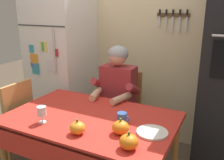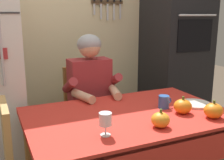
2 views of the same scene
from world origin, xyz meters
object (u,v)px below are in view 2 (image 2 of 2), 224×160
object	(u,v)px
dining_table	(130,126)
pumpkin_medium	(213,111)
chair_behind_person	(86,111)
coffee_mug	(164,102)
wine_glass	(105,120)
wall_oven	(175,47)
pumpkin_large	(160,120)
seated_person	(92,93)
pumpkin_small	(183,106)
serving_tray	(195,104)

from	to	relation	value
dining_table	pumpkin_medium	world-z (taller)	pumpkin_medium
chair_behind_person	coffee_mug	bearing A→B (deg)	-66.15
chair_behind_person	wine_glass	distance (m)	1.11
wine_glass	pumpkin_medium	bearing A→B (deg)	-2.90
coffee_mug	chair_behind_person	bearing A→B (deg)	113.85
wall_oven	pumpkin_large	size ratio (longest dim) A/B	18.21
wall_oven	seated_person	size ratio (longest dim) A/B	1.69
dining_table	pumpkin_small	size ratio (longest dim) A/B	11.18
wall_oven	serving_tray	bearing A→B (deg)	-118.07
seated_person	pumpkin_medium	distance (m)	1.03
dining_table	wine_glass	world-z (taller)	wine_glass
pumpkin_large	chair_behind_person	bearing A→B (deg)	96.41
pumpkin_medium	seated_person	bearing A→B (deg)	120.71
coffee_mug	wine_glass	bearing A→B (deg)	-155.49
seated_person	pumpkin_large	bearing A→B (deg)	-82.21
wall_oven	serving_tray	size ratio (longest dim) A/B	9.15
pumpkin_medium	pumpkin_small	world-z (taller)	same
pumpkin_large	pumpkin_medium	xyz separation A→B (m)	(0.41, -0.01, 0.00)
dining_table	pumpkin_large	size ratio (longest dim) A/B	12.14
wall_oven	chair_behind_person	world-z (taller)	wall_oven
wall_oven	pumpkin_large	world-z (taller)	wall_oven
chair_behind_person	pumpkin_medium	size ratio (longest dim) A/B	7.42
wine_glass	pumpkin_medium	size ratio (longest dim) A/B	1.09
pumpkin_large	serving_tray	bearing A→B (deg)	27.33
dining_table	pumpkin_small	world-z (taller)	pumpkin_small
pumpkin_medium	serving_tray	distance (m)	0.28
wall_oven	chair_behind_person	bearing A→B (deg)	-173.27
chair_behind_person	pumpkin_small	world-z (taller)	chair_behind_person
pumpkin_large	pumpkin_small	xyz separation A→B (m)	(0.28, 0.14, 0.00)
serving_tray	pumpkin_large	bearing A→B (deg)	-152.67
wine_glass	serving_tray	distance (m)	0.87
wine_glass	pumpkin_large	bearing A→B (deg)	-4.03
seated_person	pumpkin_small	distance (m)	0.83
wine_glass	pumpkin_large	size ratio (longest dim) A/B	1.18
seated_person	pumpkin_medium	bearing A→B (deg)	-59.29
wall_oven	chair_behind_person	size ratio (longest dim) A/B	2.26
wall_oven	coffee_mug	distance (m)	1.21
seated_person	pumpkin_small	size ratio (longest dim) A/B	9.95
dining_table	chair_behind_person	bearing A→B (deg)	93.83
wall_oven	seated_person	bearing A→B (deg)	-163.87
wine_glass	pumpkin_large	world-z (taller)	wine_glass
coffee_mug	serving_tray	size ratio (longest dim) A/B	0.46
wine_glass	dining_table	bearing A→B (deg)	40.34
wine_glass	serving_tray	size ratio (longest dim) A/B	0.59
pumpkin_small	serving_tray	bearing A→B (deg)	27.81
pumpkin_large	pumpkin_small	bearing A→B (deg)	26.98
wall_oven	coffee_mug	xyz separation A→B (m)	(-0.76, -0.90, -0.26)
dining_table	seated_person	distance (m)	0.61
seated_person	coffee_mug	size ratio (longest dim) A/B	11.80
wall_oven	wine_glass	xyz separation A→B (m)	(-1.34, -1.17, -0.22)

